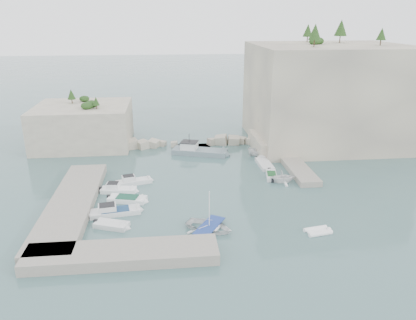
{
  "coord_description": "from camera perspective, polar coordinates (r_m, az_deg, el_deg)",
  "views": [
    {
      "loc": [
        -5.37,
        -45.94,
        21.67
      ],
      "look_at": [
        0.0,
        6.0,
        3.0
      ],
      "focal_mm": 35.0,
      "sensor_mm": 36.0,
      "label": 1
    }
  ],
  "objects": [
    {
      "name": "work_boat",
      "position": [
        67.07,
        -1.15,
        0.82
      ],
      "size": [
        10.28,
        5.8,
        2.2
      ],
      "primitive_type": null,
      "rotation": [
        0.0,
        0.0,
        -0.31
      ],
      "color": "slate",
      "rests_on": "ground"
    },
    {
      "name": "quay_west",
      "position": [
        51.0,
        -18.61,
        -5.9
      ],
      "size": [
        5.0,
        24.0,
        1.1
      ],
      "primitive_type": "cube",
      "color": "#9E9689",
      "rests_on": "ground"
    },
    {
      "name": "motorboat_b",
      "position": [
        54.15,
        -12.45,
        -4.41
      ],
      "size": [
        5.11,
        2.21,
        1.4
      ],
      "primitive_type": null,
      "rotation": [
        0.0,
        0.0,
        -0.12
      ],
      "color": "white",
      "rests_on": "ground"
    },
    {
      "name": "rowboat",
      "position": [
        44.04,
        0.19,
        -9.8
      ],
      "size": [
        6.33,
        5.84,
        1.07
      ],
      "primitive_type": "imported",
      "rotation": [
        0.0,
        0.0,
        1.02
      ],
      "color": "white",
      "rests_on": "ground"
    },
    {
      "name": "tender_east_c",
      "position": [
        62.48,
        7.95,
        -0.82
      ],
      "size": [
        1.97,
        5.7,
        0.7
      ],
      "primitive_type": null,
      "rotation": [
        0.0,
        0.0,
        1.6
      ],
      "color": "silver",
      "rests_on": "ground"
    },
    {
      "name": "motorboat_a",
      "position": [
        56.33,
        -10.35,
        -3.29
      ],
      "size": [
        5.44,
        2.91,
        1.4
      ],
      "primitive_type": null,
      "rotation": [
        0.0,
        0.0,
        0.27
      ],
      "color": "white",
      "rests_on": "ground"
    },
    {
      "name": "ledge_east",
      "position": [
        62.75,
        11.97,
        -0.59
      ],
      "size": [
        3.0,
        16.0,
        0.8
      ],
      "primitive_type": "cube",
      "color": "#9E9689",
      "rests_on": "ground"
    },
    {
      "name": "breakwater",
      "position": [
        71.23,
        -2.12,
        2.54
      ],
      "size": [
        28.0,
        3.0,
        1.4
      ],
      "primitive_type": "cube",
      "color": "beige",
      "rests_on": "ground"
    },
    {
      "name": "vegetation",
      "position": [
        74.16,
        12.86,
        16.32
      ],
      "size": [
        53.48,
        13.88,
        13.4
      ],
      "color": "#1E4219",
      "rests_on": "ground"
    },
    {
      "name": "cliff_terrace",
      "position": [
        69.59,
        9.69,
        2.32
      ],
      "size": [
        8.0,
        10.0,
        2.5
      ],
      "primitive_type": "cube",
      "color": "beige",
      "rests_on": "ground"
    },
    {
      "name": "tender_east_a",
      "position": [
        56.79,
        10.4,
        -3.1
      ],
      "size": [
        3.55,
        3.07,
        1.87
      ],
      "primitive_type": "imported",
      "rotation": [
        0.0,
        0.0,
        1.57
      ],
      "color": "white",
      "rests_on": "ground"
    },
    {
      "name": "outcrop_west",
      "position": [
        74.68,
        -17.07,
        4.72
      ],
      "size": [
        16.0,
        14.0,
        7.0
      ],
      "primitive_type": "cube",
      "color": "beige",
      "rests_on": "ground"
    },
    {
      "name": "cliff_east",
      "position": [
        75.7,
        16.41,
        8.87
      ],
      "size": [
        26.0,
        22.0,
        17.0
      ],
      "primitive_type": "cube",
      "color": "beige",
      "rests_on": "ground"
    },
    {
      "name": "motorboat_d",
      "position": [
        48.5,
        -12.89,
        -7.4
      ],
      "size": [
        6.51,
        2.86,
        1.4
      ],
      "primitive_type": null,
      "rotation": [
        0.0,
        0.0,
        0.16
      ],
      "color": "silver",
      "rests_on": "ground"
    },
    {
      "name": "tender_east_d",
      "position": [
        66.38,
        7.42,
        0.45
      ],
      "size": [
        4.58,
        3.23,
        1.66
      ],
      "primitive_type": "imported",
      "rotation": [
        0.0,
        0.0,
        1.15
      ],
      "color": "white",
      "rests_on": "ground"
    },
    {
      "name": "tender_east_b",
      "position": [
        58.23,
        8.9,
        -2.42
      ],
      "size": [
        2.09,
        4.29,
        0.7
      ],
      "primitive_type": null,
      "rotation": [
        0.0,
        0.0,
        1.4
      ],
      "color": "silver",
      "rests_on": "ground"
    },
    {
      "name": "inflatable_dinghy",
      "position": [
        45.05,
        15.18,
        -9.84
      ],
      "size": [
        3.12,
        1.91,
        0.44
      ],
      "primitive_type": null,
      "rotation": [
        0.0,
        0.0,
        0.18
      ],
      "color": "white",
      "rests_on": "ground"
    },
    {
      "name": "motorboat_e",
      "position": [
        45.78,
        -13.38,
        -9.17
      ],
      "size": [
        4.35,
        2.95,
        0.7
      ],
      "primitive_type": null,
      "rotation": [
        0.0,
        0.0,
        -0.36
      ],
      "color": "silver",
      "rests_on": "ground"
    },
    {
      "name": "rowboat_mast",
      "position": [
        42.81,
        0.19,
        -6.73
      ],
      "size": [
        0.1,
        0.1,
        4.2
      ],
      "primitive_type": "cylinder",
      "color": "white",
      "rests_on": "rowboat"
    },
    {
      "name": "quay_south",
      "position": [
        39.82,
        -11.96,
        -12.84
      ],
      "size": [
        18.0,
        4.0,
        1.1
      ],
      "primitive_type": "cube",
      "color": "#9E9689",
      "rests_on": "ground"
    },
    {
      "name": "ground",
      "position": [
        51.08,
        0.69,
        -5.43
      ],
      "size": [
        400.0,
        400.0,
        0.0
      ],
      "primitive_type": "plane",
      "color": "#456767",
      "rests_on": "ground"
    },
    {
      "name": "motorboat_c",
      "position": [
        51.36,
        -11.26,
        -5.69
      ],
      "size": [
        5.4,
        3.1,
        0.7
      ],
      "primitive_type": null,
      "rotation": [
        0.0,
        0.0,
        -0.26
      ],
      "color": "white",
      "rests_on": "ground"
    }
  ]
}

